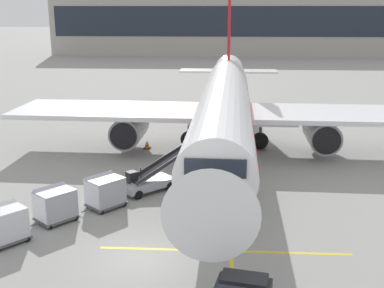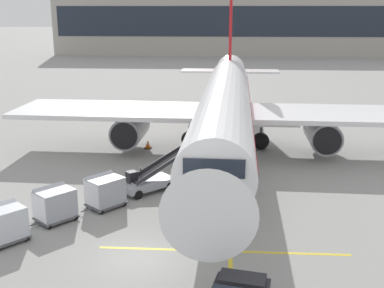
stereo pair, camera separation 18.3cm
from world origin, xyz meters
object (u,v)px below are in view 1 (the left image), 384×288
object	(u,v)px
baggage_cart_lead	(105,191)
baggage_cart_third	(4,224)
ground_crew_by_carts	(95,190)
ground_crew_by_loader	(111,182)
baggage_cart_second	(55,204)
safety_cone_engine_keepout	(147,145)
parked_airplane	(225,106)
belt_loader	(151,178)

from	to	relation	value
baggage_cart_lead	baggage_cart_third	bearing A→B (deg)	-129.77
ground_crew_by_carts	ground_crew_by_loader	bearing A→B (deg)	65.56
baggage_cart_second	ground_crew_by_loader	world-z (taller)	baggage_cart_second
baggage_cart_third	safety_cone_engine_keepout	world-z (taller)	baggage_cart_third
parked_airplane	belt_loader	distance (m)	10.64
belt_loader	safety_cone_engine_keepout	distance (m)	9.77
belt_loader	baggage_cart_lead	bearing A→B (deg)	-128.32
belt_loader	ground_crew_by_loader	bearing A→B (deg)	-149.15
parked_airplane	safety_cone_engine_keepout	distance (m)	7.20
parked_airplane	safety_cone_engine_keepout	bearing A→B (deg)	175.57
baggage_cart_lead	baggage_cart_third	world-z (taller)	same
baggage_cart_lead	parked_airplane	bearing A→B (deg)	59.99
baggage_cart_third	ground_crew_by_carts	distance (m)	5.90
baggage_cart_second	baggage_cart_third	xyz separation A→B (m)	(-1.67, -2.63, 0.00)
belt_loader	baggage_cart_third	distance (m)	9.81
baggage_cart_second	ground_crew_by_carts	size ratio (longest dim) A/B	1.48
parked_airplane	ground_crew_by_loader	distance (m)	12.84
ground_crew_by_loader	safety_cone_engine_keepout	bearing A→B (deg)	86.98
ground_crew_by_loader	safety_cone_engine_keepout	world-z (taller)	ground_crew_by_loader
baggage_cart_second	ground_crew_by_carts	distance (m)	2.79
parked_airplane	baggage_cart_third	bearing A→B (deg)	-123.00
baggage_cart_lead	baggage_cart_second	bearing A→B (deg)	-137.24
parked_airplane	ground_crew_by_loader	world-z (taller)	parked_airplane
parked_airplane	baggage_cart_lead	size ratio (longest dim) A/B	17.03
belt_loader	baggage_cart_third	size ratio (longest dim) A/B	1.87
baggage_cart_third	baggage_cart_lead	bearing A→B (deg)	50.23
safety_cone_engine_keepout	ground_crew_by_loader	bearing A→B (deg)	-93.02
baggage_cart_lead	ground_crew_by_loader	xyz separation A→B (m)	(0.01, 1.52, -0.00)
belt_loader	safety_cone_engine_keepout	size ratio (longest dim) A/B	7.15
ground_crew_by_loader	belt_loader	bearing A→B (deg)	30.85
ground_crew_by_carts	parked_airplane	bearing A→B (deg)	57.50
belt_loader	ground_crew_by_carts	size ratio (longest dim) A/B	2.78
baggage_cart_third	ground_crew_by_loader	xyz separation A→B (m)	(3.93, 6.24, -0.00)
safety_cone_engine_keepout	baggage_cart_second	bearing A→B (deg)	-101.03
baggage_cart_second	baggage_cart_third	bearing A→B (deg)	-122.41
belt_loader	safety_cone_engine_keepout	xyz separation A→B (m)	(-1.69, 9.61, -0.48)
baggage_cart_lead	baggage_cart_third	distance (m)	6.14
parked_airplane	baggage_cart_second	bearing A→B (deg)	-123.11
belt_loader	ground_crew_by_loader	xyz separation A→B (m)	(-2.27, -1.35, 0.18)
belt_loader	safety_cone_engine_keepout	bearing A→B (deg)	99.97
baggage_cart_second	ground_crew_by_loader	distance (m)	4.26
belt_loader	ground_crew_by_loader	size ratio (longest dim) A/B	2.78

